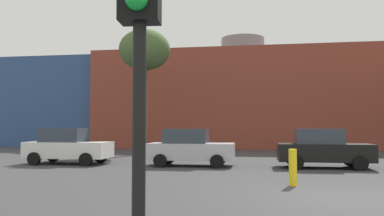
{
  "coord_description": "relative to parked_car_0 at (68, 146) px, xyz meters",
  "views": [
    {
      "loc": [
        -2.18,
        -10.04,
        1.75
      ],
      "look_at": [
        -5.35,
        9.71,
        2.71
      ],
      "focal_mm": 36.49,
      "sensor_mm": 36.0,
      "label": 1
    }
  ],
  "objects": [
    {
      "name": "parked_car_2",
      "position": [
        11.55,
        -0.0,
        -0.01
      ],
      "size": [
        3.85,
        1.89,
        1.67
      ],
      "color": "black",
      "rests_on": "ground_plane"
    },
    {
      "name": "bollard_yellow_0",
      "position": [
        9.82,
        -5.3,
        -0.29
      ],
      "size": [
        0.24,
        0.24,
        1.09
      ],
      "primitive_type": "cylinder",
      "color": "yellow",
      "rests_on": "ground_plane"
    },
    {
      "name": "parked_car_0",
      "position": [
        0.0,
        0.0,
        0.0
      ],
      "size": [
        3.88,
        1.9,
        1.68
      ],
      "color": "white",
      "rests_on": "ground_plane"
    },
    {
      "name": "building_backdrop",
      "position": [
        7.66,
        19.23,
        3.17
      ],
      "size": [
        42.09,
        13.03,
        10.0
      ],
      "color": "brown",
      "rests_on": "ground_plane"
    },
    {
      "name": "ground_plane",
      "position": [
        10.88,
        -7.21,
        -0.84
      ],
      "size": [
        200.0,
        200.0,
        0.0
      ],
      "primitive_type": "plane",
      "color": "#38383A"
    },
    {
      "name": "parked_car_1",
      "position": [
        5.85,
        0.0,
        -0.02
      ],
      "size": [
        3.8,
        1.87,
        1.65
      ],
      "color": "silver",
      "rests_on": "ground_plane"
    },
    {
      "name": "bare_tree_1",
      "position": [
        1.73,
        6.89,
        5.76
      ],
      "size": [
        3.3,
        3.3,
        8.03
      ],
      "color": "brown",
      "rests_on": "ground_plane"
    },
    {
      "name": "traffic_light_near_left",
      "position": [
        7.71,
        -13.96,
        1.8
      ],
      "size": [
        0.38,
        0.37,
        3.57
      ],
      "rotation": [
        0.0,
        0.0,
        -1.48
      ],
      "color": "black",
      "rests_on": "ground_plane"
    }
  ]
}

